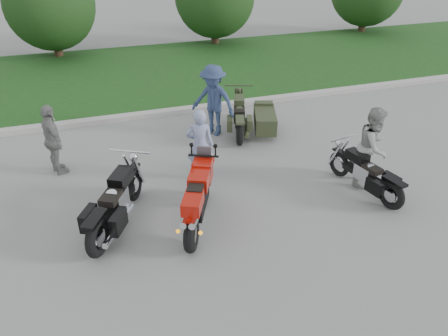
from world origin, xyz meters
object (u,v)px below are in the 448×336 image
object	(u,v)px
person_denim	(213,101)
person_grey	(373,147)
cruiser_left	(115,206)
cruiser_sidecar	(254,119)
person_back	(53,140)
sportbike_red	(198,198)
cruiser_right	(368,176)
person_stripe	(200,145)

from	to	relation	value
person_denim	person_grey	bearing A→B (deg)	-9.67
cruiser_left	cruiser_sidecar	size ratio (longest dim) A/B	1.01
person_denim	person_back	bearing A→B (deg)	-122.53
sportbike_red	cruiser_left	world-z (taller)	sportbike_red
sportbike_red	cruiser_sidecar	xyz separation A→B (m)	(2.60, 3.60, -0.21)
cruiser_sidecar	person_grey	bearing A→B (deg)	-47.16
person_grey	person_back	xyz separation A→B (m)	(-6.63, 2.69, -0.06)
person_grey	person_back	distance (m)	7.16
cruiser_right	person_back	distance (m)	7.05
person_back	sportbike_red	bearing A→B (deg)	-159.63
person_denim	sportbike_red	bearing A→B (deg)	-66.18
cruiser_left	person_denim	size ratio (longest dim) A/B	1.18
cruiser_right	person_denim	world-z (taller)	person_denim
person_grey	person_denim	xyz separation A→B (m)	(-2.54, 3.59, 0.07)
person_stripe	person_denim	distance (m)	2.43
person_back	person_denim	bearing A→B (deg)	-97.78
cruiser_right	cruiser_sidecar	bearing A→B (deg)	96.42
cruiser_left	cruiser_sidecar	bearing A→B (deg)	66.29
cruiser_right	person_stripe	bearing A→B (deg)	140.57
sportbike_red	cruiser_right	distance (m)	3.77
cruiser_left	person_back	world-z (taller)	person_back
person_denim	cruiser_left	bearing A→B (deg)	-85.94
cruiser_right	person_stripe	world-z (taller)	person_stripe
person_stripe	sportbike_red	bearing A→B (deg)	88.35
cruiser_right	person_denim	xyz separation A→B (m)	(-2.25, 3.94, 0.55)
person_stripe	person_grey	world-z (taller)	person_grey
person_stripe	person_back	world-z (taller)	person_stripe
cruiser_sidecar	person_stripe	distance (m)	2.85
cruiser_sidecar	person_grey	world-z (taller)	person_grey
cruiser_sidecar	person_grey	size ratio (longest dim) A/B	1.25
sportbike_red	person_stripe	world-z (taller)	person_stripe
person_denim	cruiser_right	bearing A→B (deg)	-15.24
cruiser_right	person_stripe	distance (m)	3.70
cruiser_right	person_grey	xyz separation A→B (m)	(0.29, 0.36, 0.48)
sportbike_red	cruiser_right	xyz separation A→B (m)	(3.77, -0.03, -0.21)
sportbike_red	person_denim	xyz separation A→B (m)	(1.52, 3.91, 0.35)
cruiser_right	person_stripe	xyz separation A→B (m)	(-3.24, 1.73, 0.42)
sportbike_red	person_back	size ratio (longest dim) A/B	1.26
sportbike_red	person_denim	distance (m)	4.21
cruiser_left	person_stripe	xyz separation A→B (m)	(2.04, 1.27, 0.35)
cruiser_left	cruiser_right	distance (m)	5.30
cruiser_sidecar	person_back	distance (m)	5.23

